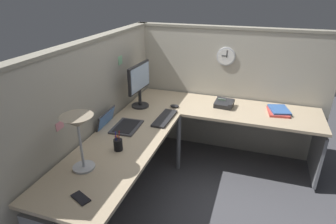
{
  "coord_description": "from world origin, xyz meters",
  "views": [
    {
      "loc": [
        -2.55,
        -0.62,
        2.02
      ],
      "look_at": [
        -0.08,
        0.21,
        0.84
      ],
      "focal_mm": 30.14,
      "sensor_mm": 36.0,
      "label": 1
    }
  ],
  "objects_px": {
    "pen_cup": "(118,144)",
    "book_stack": "(279,111)",
    "office_phone": "(225,104)",
    "wall_clock": "(226,57)",
    "keyboard": "(165,118)",
    "desk_lamp_dome": "(78,126)",
    "cell_phone": "(81,198)",
    "monitor": "(139,82)",
    "laptop": "(118,124)",
    "computer_mouse": "(175,106)"
  },
  "relations": [
    {
      "from": "keyboard",
      "to": "office_phone",
      "type": "xyz_separation_m",
      "value": [
        0.53,
        -0.55,
        0.03
      ]
    },
    {
      "from": "office_phone",
      "to": "laptop",
      "type": "bearing_deg",
      "value": 131.35
    },
    {
      "from": "computer_mouse",
      "to": "desk_lamp_dome",
      "type": "xyz_separation_m",
      "value": [
        -1.34,
        0.32,
        0.35
      ]
    },
    {
      "from": "pen_cup",
      "to": "office_phone",
      "type": "relative_size",
      "value": 0.81
    },
    {
      "from": "laptop",
      "to": "pen_cup",
      "type": "bearing_deg",
      "value": -151.44
    },
    {
      "from": "desk_lamp_dome",
      "to": "office_phone",
      "type": "distance_m",
      "value": 1.79
    },
    {
      "from": "desk_lamp_dome",
      "to": "book_stack",
      "type": "distance_m",
      "value": 2.16
    },
    {
      "from": "wall_clock",
      "to": "cell_phone",
      "type": "bearing_deg",
      "value": 164.19
    },
    {
      "from": "keyboard",
      "to": "book_stack",
      "type": "bearing_deg",
      "value": -62.64
    },
    {
      "from": "wall_clock",
      "to": "monitor",
      "type": "bearing_deg",
      "value": 125.87
    },
    {
      "from": "pen_cup",
      "to": "computer_mouse",
      "type": "bearing_deg",
      "value": -10.4
    },
    {
      "from": "laptop",
      "to": "computer_mouse",
      "type": "xyz_separation_m",
      "value": [
        0.63,
        -0.4,
        -0.01
      ]
    },
    {
      "from": "laptop",
      "to": "computer_mouse",
      "type": "height_order",
      "value": "laptop"
    },
    {
      "from": "monitor",
      "to": "cell_phone",
      "type": "height_order",
      "value": "monitor"
    },
    {
      "from": "laptop",
      "to": "office_phone",
      "type": "relative_size",
      "value": 1.79
    },
    {
      "from": "laptop",
      "to": "wall_clock",
      "type": "height_order",
      "value": "wall_clock"
    },
    {
      "from": "office_phone",
      "to": "cell_phone",
      "type": "bearing_deg",
      "value": 159.66
    },
    {
      "from": "keyboard",
      "to": "cell_phone",
      "type": "bearing_deg",
      "value": 175.54
    },
    {
      "from": "computer_mouse",
      "to": "office_phone",
      "type": "bearing_deg",
      "value": -69.96
    },
    {
      "from": "office_phone",
      "to": "desk_lamp_dome",
      "type": "bearing_deg",
      "value": 150.81
    },
    {
      "from": "office_phone",
      "to": "monitor",
      "type": "bearing_deg",
      "value": 107.58
    },
    {
      "from": "pen_cup",
      "to": "cell_phone",
      "type": "distance_m",
      "value": 0.62
    },
    {
      "from": "pen_cup",
      "to": "cell_phone",
      "type": "relative_size",
      "value": 1.25
    },
    {
      "from": "laptop",
      "to": "desk_lamp_dome",
      "type": "xyz_separation_m",
      "value": [
        -0.71,
        -0.08,
        0.34
      ]
    },
    {
      "from": "computer_mouse",
      "to": "book_stack",
      "type": "height_order",
      "value": "book_stack"
    },
    {
      "from": "office_phone",
      "to": "book_stack",
      "type": "relative_size",
      "value": 0.7
    },
    {
      "from": "wall_clock",
      "to": "pen_cup",
      "type": "bearing_deg",
      "value": 156.88
    },
    {
      "from": "cell_phone",
      "to": "book_stack",
      "type": "bearing_deg",
      "value": -10.75
    },
    {
      "from": "monitor",
      "to": "wall_clock",
      "type": "height_order",
      "value": "wall_clock"
    },
    {
      "from": "laptop",
      "to": "cell_phone",
      "type": "bearing_deg",
      "value": -165.66
    },
    {
      "from": "pen_cup",
      "to": "cell_phone",
      "type": "height_order",
      "value": "pen_cup"
    },
    {
      "from": "keyboard",
      "to": "office_phone",
      "type": "relative_size",
      "value": 1.94
    },
    {
      "from": "pen_cup",
      "to": "book_stack",
      "type": "xyz_separation_m",
      "value": [
        1.25,
        -1.32,
        -0.03
      ]
    },
    {
      "from": "monitor",
      "to": "wall_clock",
      "type": "bearing_deg",
      "value": -54.13
    },
    {
      "from": "desk_lamp_dome",
      "to": "cell_phone",
      "type": "xyz_separation_m",
      "value": [
        -0.3,
        -0.18,
        -0.36
      ]
    },
    {
      "from": "monitor",
      "to": "keyboard",
      "type": "relative_size",
      "value": 1.16
    },
    {
      "from": "desk_lamp_dome",
      "to": "pen_cup",
      "type": "relative_size",
      "value": 2.47
    },
    {
      "from": "computer_mouse",
      "to": "office_phone",
      "type": "relative_size",
      "value": 0.47
    },
    {
      "from": "keyboard",
      "to": "wall_clock",
      "type": "height_order",
      "value": "wall_clock"
    },
    {
      "from": "monitor",
      "to": "keyboard",
      "type": "xyz_separation_m",
      "value": [
        -0.23,
        -0.38,
        -0.28
      ]
    },
    {
      "from": "cell_phone",
      "to": "office_phone",
      "type": "distance_m",
      "value": 1.96
    },
    {
      "from": "desk_lamp_dome",
      "to": "pen_cup",
      "type": "height_order",
      "value": "desk_lamp_dome"
    },
    {
      "from": "laptop",
      "to": "cell_phone",
      "type": "xyz_separation_m",
      "value": [
        -1.01,
        -0.26,
        -0.02
      ]
    },
    {
      "from": "keyboard",
      "to": "desk_lamp_dome",
      "type": "relative_size",
      "value": 0.97
    },
    {
      "from": "laptop",
      "to": "book_stack",
      "type": "xyz_separation_m",
      "value": [
        0.86,
        -1.53,
        -0.0
      ]
    },
    {
      "from": "office_phone",
      "to": "wall_clock",
      "type": "xyz_separation_m",
      "value": [
        0.33,
        0.07,
        0.47
      ]
    },
    {
      "from": "cell_phone",
      "to": "wall_clock",
      "type": "relative_size",
      "value": 0.65
    },
    {
      "from": "pen_cup",
      "to": "wall_clock",
      "type": "height_order",
      "value": "wall_clock"
    },
    {
      "from": "monitor",
      "to": "desk_lamp_dome",
      "type": "xyz_separation_m",
      "value": [
        -1.24,
        -0.07,
        0.07
      ]
    },
    {
      "from": "book_stack",
      "to": "wall_clock",
      "type": "height_order",
      "value": "wall_clock"
    }
  ]
}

